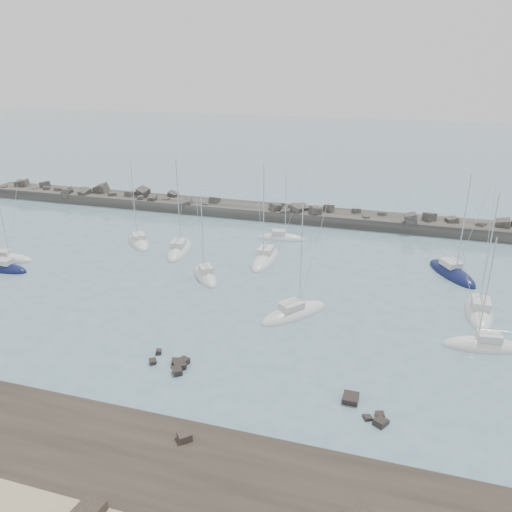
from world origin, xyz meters
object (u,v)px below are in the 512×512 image
(sailboat_1, at_px, (139,242))
(sailboat_7, at_px, (294,314))
(sailboat_0, at_px, (6,260))
(sailboat_8, at_px, (452,274))
(sailboat_3, at_px, (180,250))
(sailboat_10, at_px, (479,312))
(sailboat_2, at_px, (4,269))
(sailboat_6, at_px, (265,259))
(sailboat_9, at_px, (483,346))
(sailboat_4, at_px, (281,238))
(sailboat_5, at_px, (205,276))

(sailboat_1, distance_m, sailboat_7, 32.04)
(sailboat_0, height_order, sailboat_8, sailboat_8)
(sailboat_3, bearing_deg, sailboat_10, -11.29)
(sailboat_1, bearing_deg, sailboat_3, -11.83)
(sailboat_2, xyz_separation_m, sailboat_6, (32.51, 13.16, 0.00))
(sailboat_9, bearing_deg, sailboat_8, 96.01)
(sailboat_8, height_order, sailboat_10, sailboat_10)
(sailboat_1, relative_size, sailboat_10, 0.92)
(sailboat_4, distance_m, sailboat_8, 25.64)
(sailboat_0, distance_m, sailboat_3, 24.03)
(sailboat_0, height_order, sailboat_10, sailboat_10)
(sailboat_0, bearing_deg, sailboat_6, 16.71)
(sailboat_4, bearing_deg, sailboat_2, -145.44)
(sailboat_1, height_order, sailboat_10, sailboat_10)
(sailboat_4, relative_size, sailboat_10, 0.80)
(sailboat_6, bearing_deg, sailboat_7, -62.80)
(sailboat_1, distance_m, sailboat_5, 17.33)
(sailboat_3, bearing_deg, sailboat_8, 3.54)
(sailboat_3, relative_size, sailboat_8, 0.99)
(sailboat_4, height_order, sailboat_6, sailboat_6)
(sailboat_0, xyz_separation_m, sailboat_3, (21.73, 10.27, 0.02))
(sailboat_2, height_order, sailboat_8, sailboat_8)
(sailboat_5, distance_m, sailboat_9, 33.29)
(sailboat_8, bearing_deg, sailboat_9, -83.99)
(sailboat_3, height_order, sailboat_9, sailboat_3)
(sailboat_0, xyz_separation_m, sailboat_4, (34.67, 19.65, -0.01))
(sailboat_1, bearing_deg, sailboat_6, -4.07)
(sailboat_1, distance_m, sailboat_9, 50.04)
(sailboat_0, bearing_deg, sailboat_4, 29.54)
(sailboat_2, relative_size, sailboat_7, 0.85)
(sailboat_5, bearing_deg, sailboat_0, -174.68)
(sailboat_5, relative_size, sailboat_9, 0.96)
(sailboat_3, relative_size, sailboat_4, 1.23)
(sailboat_8, distance_m, sailboat_10, 10.52)
(sailboat_6, height_order, sailboat_10, sailboat_6)
(sailboat_6, bearing_deg, sailboat_1, 175.93)
(sailboat_8, bearing_deg, sailboat_0, -168.02)
(sailboat_9, bearing_deg, sailboat_1, 160.11)
(sailboat_6, distance_m, sailboat_8, 24.77)
(sailboat_7, height_order, sailboat_10, sailboat_10)
(sailboat_7, bearing_deg, sailboat_0, 174.65)
(sailboat_1, height_order, sailboat_3, sailboat_3)
(sailboat_10, bearing_deg, sailboat_0, -177.85)
(sailboat_6, distance_m, sailboat_10, 28.10)
(sailboat_8, bearing_deg, sailboat_6, -174.93)
(sailboat_1, relative_size, sailboat_6, 0.91)
(sailboat_5, bearing_deg, sailboat_1, 148.04)
(sailboat_2, bearing_deg, sailboat_7, -1.69)
(sailboat_4, height_order, sailboat_9, sailboat_9)
(sailboat_10, bearing_deg, sailboat_4, 147.19)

